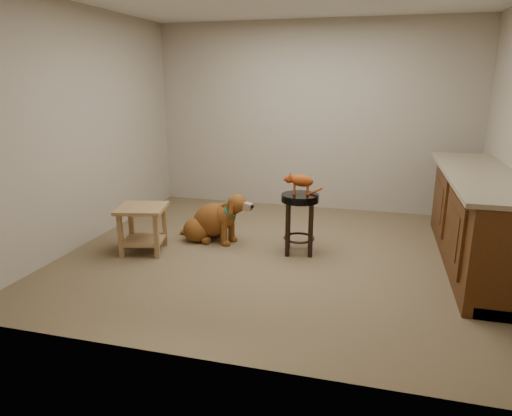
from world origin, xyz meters
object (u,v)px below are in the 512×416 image
(padded_stool, at_px, (300,212))
(side_table, at_px, (143,222))
(wood_stool, at_px, (459,213))
(golden_retriever, at_px, (213,221))
(tabby_kitten, at_px, (300,181))

(padded_stool, relative_size, side_table, 1.10)
(padded_stool, xyz_separation_m, side_table, (-1.63, -0.41, -0.13))
(wood_stool, distance_m, side_table, 3.52)
(golden_retriever, bearing_deg, side_table, -126.39)
(side_table, distance_m, golden_retriever, 0.81)
(side_table, relative_size, golden_retriever, 0.60)
(golden_retriever, height_order, tabby_kitten, tabby_kitten)
(tabby_kitten, bearing_deg, padded_stool, -5.72)
(padded_stool, distance_m, golden_retriever, 1.06)
(wood_stool, xyz_separation_m, tabby_kitten, (-1.70, -0.74, 0.43))
(wood_stool, bearing_deg, side_table, -160.84)
(wood_stool, relative_size, golden_retriever, 0.71)
(wood_stool, distance_m, golden_retriever, 2.79)
(side_table, height_order, golden_retriever, golden_retriever)
(side_table, height_order, tabby_kitten, tabby_kitten)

